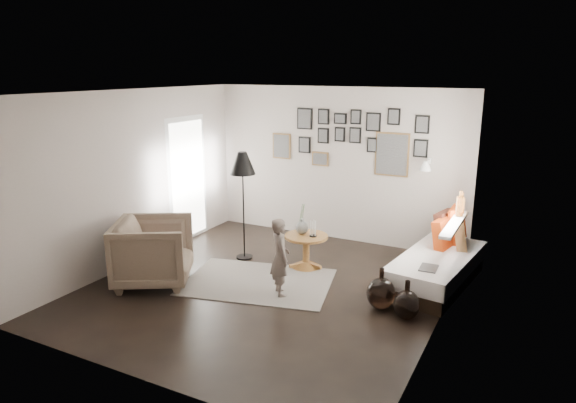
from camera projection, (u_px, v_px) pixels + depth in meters
The scene contains 23 objects.
ground at pixel (268, 288), 6.96m from camera, with size 4.80×4.80×0.00m, color black.
wall_back at pixel (337, 165), 8.69m from camera, with size 4.50×4.50×0.00m, color #AEA198.
wall_front at pixel (134, 252), 4.57m from camera, with size 4.50×4.50×0.00m, color #AEA198.
wall_left at pixel (135, 178), 7.63m from camera, with size 4.80×4.80×0.00m, color #AEA198.
wall_right at pixel (445, 217), 5.63m from camera, with size 4.80×4.80×0.00m, color #AEA198.
ceiling at pixel (266, 92), 6.30m from camera, with size 4.80×4.80×0.00m, color white.
door_left at pixel (188, 180), 8.72m from camera, with size 0.00×2.14×2.14m.
window_right at pixel (456, 218), 6.91m from camera, with size 0.15×1.32×1.30m.
gallery_wall at pixel (353, 140), 8.44m from camera, with size 2.74×0.03×1.08m.
wall_sconce at pixel (426, 166), 7.74m from camera, with size 0.18×0.36×0.16m.
rug at pixel (258, 282), 7.13m from camera, with size 1.99×1.39×0.01m, color beige.
pedestal_table at pixel (306, 253), 7.61m from camera, with size 0.64×0.64×0.50m.
vase at pixel (302, 225), 7.56m from camera, with size 0.18×0.18×0.46m.
candles at pixel (313, 229), 7.47m from camera, with size 0.11×0.11×0.24m.
daybed at pixel (438, 263), 7.06m from camera, with size 1.07×2.02×0.94m.
magazine_on_daybed at pixel (429, 268), 6.47m from camera, with size 0.21×0.29×0.02m, color black.
armchair at pixel (153, 252), 7.01m from camera, with size 0.97×1.00×0.91m, color brown.
armchair_cushion at pixel (158, 249), 7.03m from camera, with size 0.41×0.41×0.10m, color silver.
floor_lamp at pixel (243, 167), 7.69m from camera, with size 0.39×0.39×1.68m.
magazine_basket at pixel (137, 258), 7.50m from camera, with size 0.41×0.41×0.40m.
demijohn_large at pixel (381, 293), 6.30m from camera, with size 0.35×0.35×0.53m.
demijohn_small at pixel (406, 305), 6.05m from camera, with size 0.31×0.31×0.48m.
child at pixel (280, 257), 6.63m from camera, with size 0.38×0.25×1.04m, color #62544D.
Camera 1 is at (3.20, -5.60, 2.89)m, focal length 32.00 mm.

